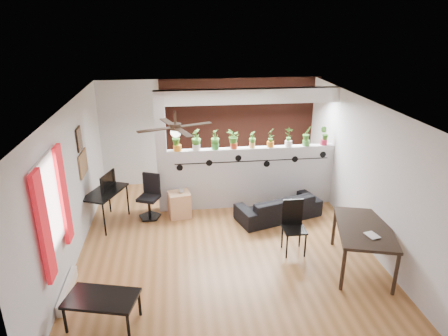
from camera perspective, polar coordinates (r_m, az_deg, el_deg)
room_shell at (r=7.02m, az=-0.07°, el=-1.50°), size 6.30×7.10×2.90m
partition_wall at (r=8.75m, az=3.92°, el=-1.28°), size 3.60×0.18×1.35m
ceiling_header at (r=8.24m, az=4.23°, el=10.21°), size 3.60×0.18×0.30m
pier_column at (r=8.39m, az=-8.90°, el=2.06°), size 0.22×0.20×2.60m
brick_panel at (r=9.91m, az=2.41°, el=5.29°), size 3.90×0.05×2.60m
vine_decal at (r=8.52m, az=4.11°, el=1.00°), size 3.31×0.01×0.30m
window_assembly at (r=6.06m, az=-23.39°, el=-5.05°), size 0.09×1.30×1.55m
baseboard_heater at (r=6.76m, az=-21.46°, el=-15.93°), size 0.08×1.00×0.18m
corkboard at (r=8.04m, az=-19.47°, el=0.62°), size 0.03×0.60×0.45m
framed_art at (r=7.85m, az=-20.00°, el=3.91°), size 0.03×0.34×0.44m
ceiling_fan at (r=6.36m, az=-6.94°, el=5.58°), size 1.19×1.19×0.43m
potted_plant_0 at (r=8.29m, az=-6.73°, el=4.12°), size 0.29×0.26×0.47m
potted_plant_1 at (r=8.30m, az=-4.00°, el=4.16°), size 0.22×0.26×0.45m
potted_plant_2 at (r=8.34m, az=-1.28°, el=4.20°), size 0.24×0.27×0.43m
potted_plant_3 at (r=8.38m, az=1.42°, el=4.29°), size 0.23×0.26×0.42m
potted_plant_4 at (r=8.46m, az=4.07°, el=4.16°), size 0.16×0.19×0.36m
potted_plant_5 at (r=8.53m, az=6.69°, el=4.42°), size 0.26×0.27×0.42m
potted_plant_6 at (r=8.63m, az=9.24°, el=4.52°), size 0.27×0.25×0.43m
potted_plant_7 at (r=8.75m, az=11.74°, el=4.59°), size 0.27×0.25×0.43m
potted_plant_8 at (r=8.89m, az=14.15°, el=4.55°), size 0.25×0.24×0.40m
sofa at (r=8.44m, az=7.78°, el=-5.51°), size 1.80×1.12×0.49m
cube_shelf at (r=8.46m, az=-6.39°, el=-5.20°), size 0.50×0.46×0.54m
cup at (r=8.33m, az=-6.13°, el=-3.24°), size 0.14×0.14×0.09m
computer_desk at (r=8.31m, az=-16.60°, el=-3.61°), size 0.87×1.12×0.72m
monitor at (r=8.38m, az=-16.56°, el=-2.20°), size 0.32×0.16×0.18m
office_chair at (r=8.45m, az=-10.53°, el=-4.42°), size 0.51×0.52×0.93m
dining_table at (r=6.99m, az=19.41°, el=-8.55°), size 1.20×1.58×0.77m
book at (r=6.67m, az=19.84°, el=-9.18°), size 0.21×0.26×0.02m
folding_chair at (r=7.23m, az=9.87°, el=-7.56°), size 0.40×0.40×0.97m
coffee_table at (r=5.91m, az=-17.07°, el=-17.58°), size 1.06×0.76×0.45m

